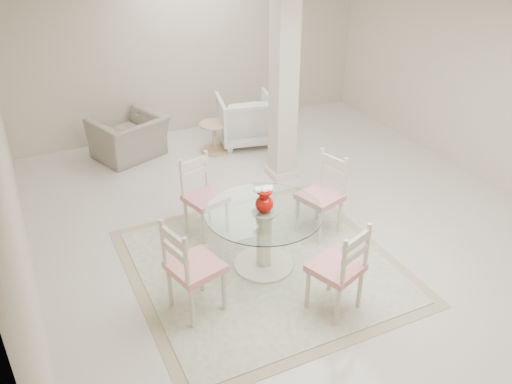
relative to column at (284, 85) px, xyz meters
name	(u,v)px	position (x,y,z in m)	size (l,w,h in m)	color
ground	(295,227)	(-0.50, -1.30, -1.35)	(7.00, 7.00, 0.00)	beige
room_shell	(301,82)	(-0.50, -1.30, 0.51)	(6.02, 7.02, 2.71)	beige
column	(284,85)	(0.00, 0.00, 0.00)	(0.30, 0.30, 2.70)	beige
area_rug	(264,266)	(-1.19, -1.84, -1.34)	(2.82, 2.82, 0.02)	tan
dining_table	(264,239)	(-1.19, -1.84, -0.98)	(1.25, 1.25, 0.72)	beige
red_vase	(264,200)	(-1.19, -1.84, -0.49)	(0.22, 0.19, 0.29)	#AC0B05
dining_chair_east	(324,189)	(-0.23, -1.49, -0.77)	(0.55, 0.55, 1.10)	beige
dining_chair_north	(202,190)	(-1.54, -0.88, -0.78)	(0.53, 0.53, 1.07)	beige
dining_chair_west	(188,262)	(-2.16, -2.18, -0.74)	(0.56, 0.56, 1.15)	beige
dining_chair_south	(343,264)	(-0.84, -2.80, -0.77)	(0.57, 0.57, 1.11)	beige
recliner_taupe	(129,137)	(-1.82, 1.53, -1.03)	(0.99, 0.87, 0.64)	gray
armchair_white	(245,119)	(0.00, 1.27, -0.96)	(0.84, 0.87, 0.79)	white
side_table	(214,138)	(-0.58, 1.16, -1.13)	(0.45, 0.45, 0.47)	tan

